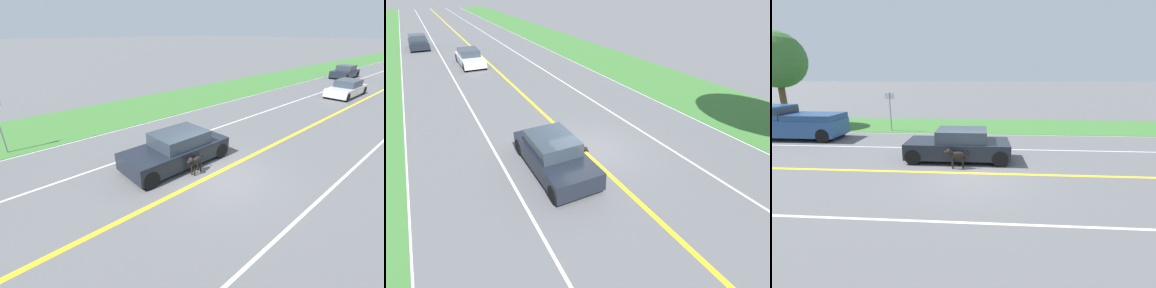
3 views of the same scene
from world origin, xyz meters
The scene contains 11 objects.
ground_plane centered at (0.00, 0.00, 0.00)m, with size 400.00×400.00×0.00m, color #5B5B5E.
centre_divider_line centered at (0.00, 0.00, 0.00)m, with size 0.18×160.00×0.01m, color yellow.
lane_edge_line_right centered at (7.00, 0.00, 0.00)m, with size 0.14×160.00×0.01m, color white.
lane_edge_line_left centered at (-7.00, 0.00, 0.00)m, with size 0.14×160.00×0.01m, color white.
lane_dash_same_dir centered at (3.50, 0.00, 0.00)m, with size 0.10×160.00×0.01m, color white.
lane_dash_oncoming centered at (-3.50, 0.00, 0.00)m, with size 0.10×160.00×0.01m, color white.
grass_verge_left centered at (-10.00, 0.00, 0.01)m, with size 6.00×160.00×0.03m, color #3D7533.
ego_car centered at (1.70, 0.53, 0.66)m, with size 1.91×4.53×1.40m.
dog centered at (0.54, 0.55, 0.54)m, with size 0.36×1.05×0.85m.
car_trailing_near centered at (1.55, -17.88, 0.64)m, with size 1.85×4.79×1.36m.
car_trailing_mid centered at (5.11, -27.59, 0.67)m, with size 1.90×4.27×1.44m.
Camera 2 is at (5.57, 9.80, 6.70)m, focal length 28.00 mm.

